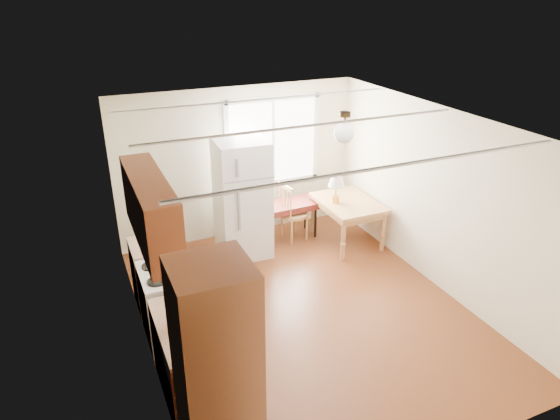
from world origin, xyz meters
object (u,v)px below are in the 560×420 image
bench (280,208)px  dining_table (348,207)px  refrigerator (242,198)px  chair (290,209)px

bench → dining_table: (0.97, -0.52, 0.07)m
refrigerator → bench: refrigerator is taller
bench → chair: chair is taller
chair → bench: bearing=125.3°
refrigerator → dining_table: refrigerator is taller
bench → dining_table: bearing=-30.6°
dining_table → chair: 0.95m
dining_table → chair: size_ratio=1.16×
refrigerator → dining_table: 1.75m
refrigerator → bench: 0.82m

